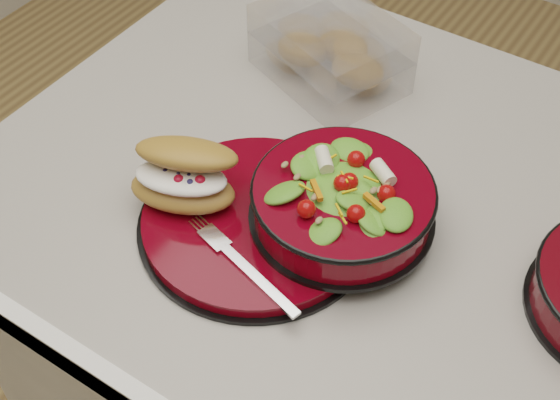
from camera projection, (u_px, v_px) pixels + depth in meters
The scene contains 5 objects.
dinner_plate at pixel (257, 221), 0.91m from camera, with size 0.28×0.28×0.02m.
salad_bowl at pixel (343, 198), 0.88m from camera, with size 0.22×0.22×0.09m.
croissant at pixel (185, 176), 0.90m from camera, with size 0.14×0.12×0.08m.
fork at pixel (245, 267), 0.85m from camera, with size 0.16×0.06×0.00m.
pastry_box at pixel (331, 50), 1.08m from camera, with size 0.24×0.20×0.09m.
Camera 1 is at (0.13, -0.60, 1.60)m, focal length 50.00 mm.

